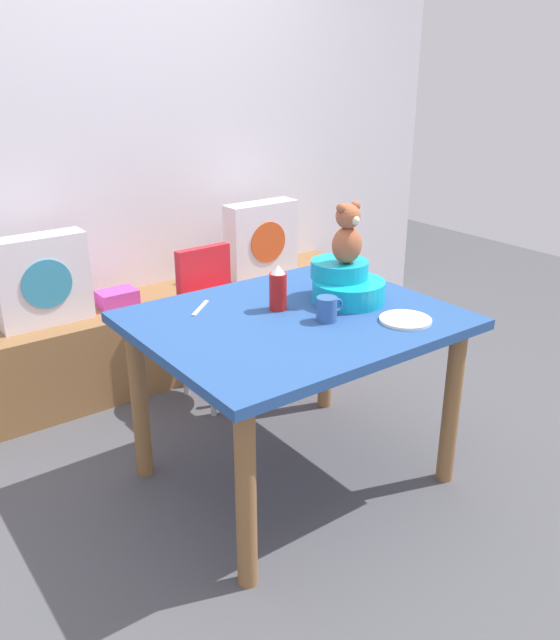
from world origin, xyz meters
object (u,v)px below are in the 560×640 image
(highchair, at_px, (218,304))
(ketchup_bottle, at_px, (278,289))
(dining_table, at_px, (295,340))
(teddy_bear, at_px, (347,235))
(book_stack, at_px, (117,298))
(dinner_plate_near, at_px, (405,320))
(coffee_mug, at_px, (327,309))
(infant_seat_teal, at_px, (345,284))
(pillow_floral_left, at_px, (42,280))
(pillow_floral_right, at_px, (261,240))

(highchair, height_order, ketchup_bottle, ketchup_bottle)
(dining_table, distance_m, teddy_bear, 0.47)
(book_stack, relative_size, dinner_plate_near, 1.00)
(book_stack, relative_size, ketchup_bottle, 1.08)
(coffee_mug, bearing_deg, dining_table, 120.87)
(infant_seat_teal, distance_m, dinner_plate_near, 0.32)
(highchair, distance_m, dinner_plate_near, 1.13)
(book_stack, bearing_deg, infant_seat_teal, -67.60)
(dining_table, relative_size, teddy_bear, 4.76)
(dining_table, bearing_deg, dinner_plate_near, -44.40)
(pillow_floral_left, xyz_separation_m, infant_seat_teal, (0.88, -1.20, 0.13))
(pillow_floral_right, relative_size, dinner_plate_near, 2.20)
(pillow_floral_left, xyz_separation_m, dinner_plate_near, (0.90, -1.51, 0.07))
(pillow_floral_right, relative_size, coffee_mug, 3.67)
(highchair, height_order, infant_seat_teal, infant_seat_teal)
(highchair, bearing_deg, infant_seat_teal, -79.35)
(pillow_floral_left, bearing_deg, dinner_plate_near, -59.17)
(pillow_floral_right, bearing_deg, ketchup_bottle, -121.96)
(highchair, bearing_deg, pillow_floral_left, 150.35)
(book_stack, relative_size, teddy_bear, 0.80)
(book_stack, height_order, dinner_plate_near, dinner_plate_near)
(pillow_floral_right, xyz_separation_m, dining_table, (-0.69, -1.22, -0.04))
(dining_table, bearing_deg, infant_seat_teal, 4.22)
(pillow_floral_left, xyz_separation_m, teddy_bear, (0.88, -1.20, 0.34))
(book_stack, distance_m, infant_seat_teal, 1.35)
(book_stack, xyz_separation_m, teddy_bear, (0.50, -1.22, 0.52))
(pillow_floral_right, xyz_separation_m, infant_seat_teal, (-0.41, -1.20, 0.13))
(pillow_floral_left, bearing_deg, book_stack, 3.19)
(highchair, bearing_deg, book_stack, 129.12)
(dinner_plate_near, bearing_deg, teddy_bear, 94.78)
(book_stack, height_order, infant_seat_teal, infant_seat_teal)
(teddy_bear, distance_m, coffee_mug, 0.34)
(book_stack, relative_size, infant_seat_teal, 0.61)
(pillow_floral_right, distance_m, teddy_bear, 1.31)
(book_stack, xyz_separation_m, highchair, (0.36, -0.44, 0.02))
(dining_table, xyz_separation_m, coffee_mug, (0.07, -0.11, 0.15))
(pillow_floral_left, relative_size, coffee_mug, 3.67)
(dining_table, xyz_separation_m, dinner_plate_near, (0.30, -0.30, 0.11))
(dining_table, bearing_deg, coffee_mug, -59.13)
(highchair, relative_size, infant_seat_teal, 2.39)
(ketchup_bottle, relative_size, dinner_plate_near, 0.92)
(coffee_mug, bearing_deg, pillow_floral_right, 65.00)
(teddy_bear, bearing_deg, pillow_floral_left, 126.21)
(highchair, xyz_separation_m, ketchup_bottle, (-0.14, -0.71, 0.31))
(pillow_floral_left, distance_m, pillow_floral_right, 1.29)
(infant_seat_teal, height_order, teddy_bear, teddy_bear)
(book_stack, bearing_deg, dinner_plate_near, -71.00)
(book_stack, distance_m, teddy_bear, 1.42)
(highchair, bearing_deg, dining_table, -99.16)
(book_stack, relative_size, dining_table, 0.17)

